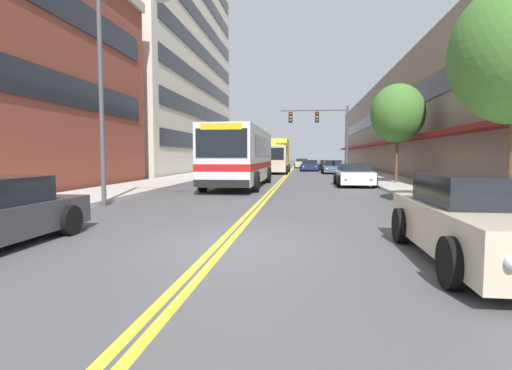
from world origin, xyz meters
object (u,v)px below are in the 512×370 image
(car_navy_moving_second, at_px, (309,166))
(traffic_signal_mast, at_px, (323,126))
(car_beige_moving_lead, at_px, (302,163))
(box_truck, at_px, (276,156))
(car_silver_parked_left_near, at_px, (237,168))
(street_tree_right_mid, at_px, (398,113))
(fire_hydrant, at_px, (434,190))
(car_slate_blue_parked_right_mid, at_px, (333,167))
(car_charcoal_parked_left_far, at_px, (248,167))
(car_champagne_parked_right_foreground, at_px, (481,222))
(car_white_parked_right_far, at_px, (354,175))
(street_lamp_left_near, at_px, (112,79))
(car_black_parked_right_end, at_px, (327,165))
(city_bus, at_px, (241,154))

(car_navy_moving_second, bearing_deg, traffic_signal_mast, -84.56)
(car_beige_moving_lead, relative_size, box_truck, 0.61)
(car_silver_parked_left_near, height_order, street_tree_right_mid, street_tree_right_mid)
(fire_hydrant, bearing_deg, car_slate_blue_parked_right_mid, 93.65)
(car_charcoal_parked_left_far, xyz_separation_m, car_slate_blue_parked_right_mid, (8.65, -1.95, 0.04))
(car_beige_moving_lead, bearing_deg, car_champagne_parked_right_foreground, -86.30)
(car_charcoal_parked_left_far, xyz_separation_m, car_navy_moving_second, (6.49, 4.40, 0.03))
(fire_hydrant, bearing_deg, box_truck, 105.85)
(car_charcoal_parked_left_far, height_order, fire_hydrant, car_charcoal_parked_left_far)
(car_silver_parked_left_near, bearing_deg, traffic_signal_mast, 9.58)
(car_charcoal_parked_left_far, height_order, car_white_parked_right_far, car_white_parked_right_far)
(street_lamp_left_near, bearing_deg, box_truck, 82.04)
(traffic_signal_mast, distance_m, fire_hydrant, 21.70)
(box_truck, relative_size, street_lamp_left_near, 1.02)
(box_truck, xyz_separation_m, traffic_signal_mast, (4.39, -4.04, 2.58))
(car_charcoal_parked_left_far, xyz_separation_m, car_black_parked_right_end, (8.66, 7.98, 0.01))
(traffic_signal_mast, relative_size, street_tree_right_mid, 1.04)
(car_charcoal_parked_left_far, height_order, car_champagne_parked_right_foreground, car_champagne_parked_right_foreground)
(car_champagne_parked_right_foreground, bearing_deg, car_navy_moving_second, 93.34)
(street_lamp_left_near, bearing_deg, city_bus, 72.83)
(car_white_parked_right_far, bearing_deg, city_bus, -172.41)
(city_bus, distance_m, street_lamp_left_near, 10.18)
(street_lamp_left_near, xyz_separation_m, fire_hydrant, (10.84, 1.11, -3.74))
(city_bus, distance_m, car_charcoal_parked_left_far, 19.48)
(street_tree_right_mid, bearing_deg, car_white_parked_right_far, -154.76)
(car_slate_blue_parked_right_mid, bearing_deg, car_navy_moving_second, 108.86)
(car_black_parked_right_end, bearing_deg, car_beige_moving_lead, 113.97)
(car_navy_moving_second, bearing_deg, car_black_parked_right_end, 58.77)
(car_champagne_parked_right_foreground, relative_size, car_black_parked_right_end, 0.99)
(car_charcoal_parked_left_far, distance_m, fire_hydrant, 29.47)
(traffic_signal_mast, height_order, street_lamp_left_near, street_lamp_left_near)
(car_slate_blue_parked_right_mid, distance_m, traffic_signal_mast, 5.90)
(city_bus, relative_size, car_navy_moving_second, 2.21)
(car_silver_parked_left_near, xyz_separation_m, car_white_parked_right_far, (8.65, -10.77, -0.06))
(fire_hydrant, bearing_deg, car_charcoal_parked_left_far, 110.44)
(street_lamp_left_near, bearing_deg, car_slate_blue_parked_right_mid, 71.02)
(car_silver_parked_left_near, height_order, street_lamp_left_near, street_lamp_left_near)
(car_silver_parked_left_near, bearing_deg, car_black_parked_right_end, 61.27)
(city_bus, bearing_deg, car_black_parked_right_end, 76.99)
(traffic_signal_mast, height_order, street_tree_right_mid, traffic_signal_mast)
(car_silver_parked_left_near, relative_size, box_truck, 0.58)
(car_champagne_parked_right_foreground, relative_size, car_slate_blue_parked_right_mid, 0.98)
(car_silver_parked_left_near, xyz_separation_m, car_champagne_parked_right_foreground, (8.70, -27.22, 0.00))
(box_truck, bearing_deg, street_tree_right_mid, -61.07)
(car_beige_moving_lead, bearing_deg, city_bus, -95.33)
(car_navy_moving_second, distance_m, street_tree_right_mid, 22.45)
(car_beige_moving_lead, distance_m, traffic_signal_mast, 21.77)
(car_navy_moving_second, bearing_deg, street_tree_right_mid, -77.38)
(car_white_parked_right_far, bearing_deg, car_black_parked_right_end, 90.16)
(car_white_parked_right_far, distance_m, fire_hydrant, 9.30)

